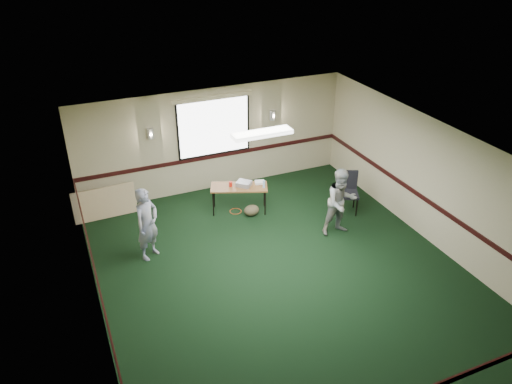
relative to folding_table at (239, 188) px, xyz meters
name	(u,v)px	position (x,y,z in m)	size (l,w,h in m)	color
ground	(281,272)	(-0.12, -2.60, -0.62)	(8.00, 8.00, 0.00)	black
room_shell	(241,160)	(-0.12, -0.47, 0.96)	(8.00, 8.02, 8.00)	tan
folding_table	(239,188)	(0.00, 0.00, 0.00)	(1.45, 0.99, 0.67)	brown
projector	(244,184)	(0.12, -0.01, 0.10)	(0.33, 0.28, 0.11)	gray
game_console	(260,182)	(0.52, -0.05, 0.08)	(0.22, 0.18, 0.06)	silver
red_cup	(231,184)	(-0.18, 0.08, 0.11)	(0.08, 0.08, 0.12)	#B9180C
water_bottle	(264,184)	(0.52, -0.29, 0.14)	(0.06, 0.06, 0.19)	#95CEF5
duffel_bag	(251,210)	(0.19, -0.31, -0.49)	(0.38, 0.28, 0.27)	#4D452C
cable_coil	(236,211)	(-0.10, -0.01, -0.61)	(0.29, 0.29, 0.01)	#D64C1A
folded_table	(105,203)	(-3.02, 1.00, -0.25)	(1.46, 0.06, 0.75)	tan
conference_chair	(348,188)	(2.42, -0.97, -0.04)	(0.65, 0.66, 1.00)	black
person_left	(147,224)	(-2.41, -0.99, 0.18)	(0.58, 0.38, 1.60)	#435495
person_right	(341,202)	(1.72, -1.77, 0.17)	(0.77, 0.60, 1.58)	#6782A1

